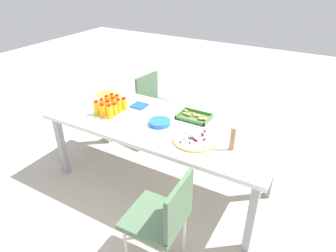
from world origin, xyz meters
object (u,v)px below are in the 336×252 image
object	(u,v)px
napkin_stack	(139,106)
juice_bottle_5	(115,110)
juice_bottle_3	(102,105)
plate_stack	(160,122)
juice_bottle_4	(108,107)
juice_bottle_6	(107,102)
juice_bottle_11	(124,104)
juice_bottle_8	(119,106)
juice_bottle_10	(117,102)
chair_near_right	(164,216)
cardboard_tube	(233,139)
chair_far_left	(154,102)
paper_folder	(108,95)
juice_bottle_9	(112,100)
fruit_pizza	(195,139)
snack_tray	(195,117)
juice_bottle_1	(103,111)
juice_bottle_7	(113,104)
juice_bottle_2	(110,112)
juice_bottle_0	(97,108)

from	to	relation	value
napkin_stack	juice_bottle_5	bearing A→B (deg)	-107.44
juice_bottle_3	plate_stack	world-z (taller)	juice_bottle_3
juice_bottle_4	juice_bottle_6	distance (m)	0.11
juice_bottle_11	juice_bottle_4	bearing A→B (deg)	-118.85
juice_bottle_8	juice_bottle_10	distance (m)	0.11
chair_near_right	cardboard_tube	distance (m)	0.79
juice_bottle_6	cardboard_tube	bearing A→B (deg)	-3.79
chair_far_left	napkin_stack	xyz separation A→B (m)	(0.18, -0.58, 0.23)
juice_bottle_10	paper_folder	world-z (taller)	juice_bottle_10
chair_near_right	juice_bottle_6	world-z (taller)	juice_bottle_6
napkin_stack	cardboard_tube	world-z (taller)	cardboard_tube
juice_bottle_8	paper_folder	bearing A→B (deg)	143.65
plate_stack	napkin_stack	size ratio (longest dim) A/B	1.33
juice_bottle_8	plate_stack	world-z (taller)	juice_bottle_8
juice_bottle_10	juice_bottle_5	bearing A→B (deg)	-60.47
juice_bottle_4	chair_near_right	bearing A→B (deg)	-34.05
juice_bottle_9	juice_bottle_11	bearing A→B (deg)	-2.09
juice_bottle_11	cardboard_tube	world-z (taller)	cardboard_tube
juice_bottle_10	juice_bottle_3	bearing A→B (deg)	-119.07
chair_far_left	fruit_pizza	distance (m)	1.33
chair_near_right	juice_bottle_6	bearing A→B (deg)	52.73
juice_bottle_4	juice_bottle_10	size ratio (longest dim) A/B	0.96
juice_bottle_4	snack_tray	size ratio (longest dim) A/B	0.46
cardboard_tube	juice_bottle_10	bearing A→B (deg)	173.01
juice_bottle_1	juice_bottle_9	xyz separation A→B (m)	(-0.07, 0.23, 0.00)
juice_bottle_8	snack_tray	bearing A→B (deg)	20.37
juice_bottle_3	juice_bottle_7	bearing A→B (deg)	45.52
napkin_stack	juice_bottle_9	bearing A→B (deg)	-151.82
juice_bottle_11	juice_bottle_8	bearing A→B (deg)	-94.22
chair_near_right	juice_bottle_2	world-z (taller)	juice_bottle_2
fruit_pizza	plate_stack	size ratio (longest dim) A/B	1.90
juice_bottle_9	juice_bottle_7	bearing A→B (deg)	-46.25
chair_near_right	juice_bottle_1	xyz separation A→B (m)	(-1.03, 0.62, 0.29)
chair_near_right	napkin_stack	size ratio (longest dim) A/B	5.53
juice_bottle_9	paper_folder	distance (m)	0.31
chair_far_left	juice_bottle_8	world-z (taller)	juice_bottle_8
juice_bottle_0	juice_bottle_2	distance (m)	0.16
chair_far_left	chair_near_right	xyz separation A→B (m)	(1.05, -1.56, 0.00)
juice_bottle_9	juice_bottle_10	world-z (taller)	juice_bottle_10
juice_bottle_3	juice_bottle_9	size ratio (longest dim) A/B	1.00
juice_bottle_2	cardboard_tube	bearing A→B (deg)	3.11
juice_bottle_0	juice_bottle_1	world-z (taller)	juice_bottle_0
juice_bottle_1	juice_bottle_6	xyz separation A→B (m)	(-0.07, 0.16, 0.01)
chair_near_right	juice_bottle_0	world-z (taller)	juice_bottle_0
juice_bottle_11	juice_bottle_5	bearing A→B (deg)	-90.09
plate_stack	chair_far_left	bearing A→B (deg)	125.12
chair_far_left	juice_bottle_10	distance (m)	0.77
juice_bottle_5	juice_bottle_8	size ratio (longest dim) A/B	0.90
juice_bottle_10	cardboard_tube	xyz separation A→B (m)	(1.26, -0.15, 0.03)
chair_far_left	juice_bottle_10	bearing A→B (deg)	9.21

